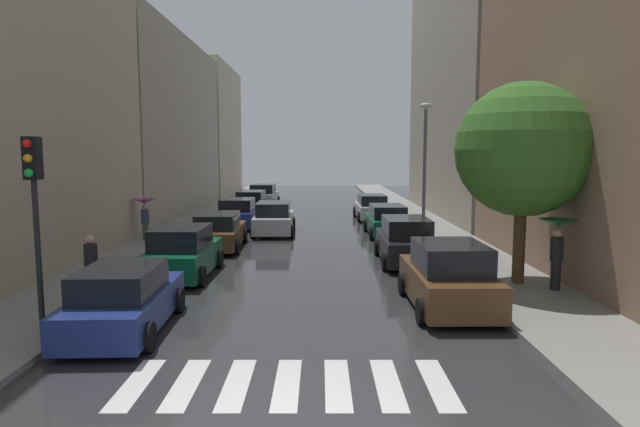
{
  "coord_description": "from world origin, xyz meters",
  "views": [
    {
      "loc": [
        0.59,
        -6.97,
        4.11
      ],
      "look_at": [
        0.49,
        22.85,
        0.72
      ],
      "focal_mm": 30.1,
      "sensor_mm": 36.0,
      "label": 1
    }
  ],
  "objects_px": {
    "pedestrian_foreground": "(93,264)",
    "pedestrian_by_kerb": "(147,210)",
    "parked_car_right_nearest": "(450,278)",
    "parked_car_left_second": "(185,253)",
    "parked_car_left_fifth": "(253,203)",
    "parked_car_right_third": "(389,221)",
    "car_midroad": "(276,219)",
    "street_tree_right": "(525,150)",
    "parked_car_right_second": "(407,242)",
    "lamp_post_right": "(427,159)",
    "traffic_light_left_corner": "(36,192)",
    "parked_car_right_fourth": "(373,208)",
    "parked_car_left_sixth": "(265,196)",
    "pedestrian_near_tree": "(559,238)",
    "parked_car_left_third": "(220,232)",
    "parked_car_left_nearest": "(125,301)",
    "parked_car_left_fourth": "(240,214)"
  },
  "relations": [
    {
      "from": "parked_car_right_second",
      "to": "pedestrian_near_tree",
      "type": "relative_size",
      "value": 2.11
    },
    {
      "from": "parked_car_right_fourth",
      "to": "parked_car_left_fifth",
      "type": "bearing_deg",
      "value": 70.79
    },
    {
      "from": "car_midroad",
      "to": "pedestrian_foreground",
      "type": "height_order",
      "value": "pedestrian_foreground"
    },
    {
      "from": "parked_car_right_nearest",
      "to": "parked_car_right_second",
      "type": "distance_m",
      "value": 5.94
    },
    {
      "from": "parked_car_right_second",
      "to": "pedestrian_by_kerb",
      "type": "height_order",
      "value": "pedestrian_by_kerb"
    },
    {
      "from": "parked_car_left_third",
      "to": "parked_car_right_third",
      "type": "distance_m",
      "value": 8.52
    },
    {
      "from": "pedestrian_near_tree",
      "to": "parked_car_left_fourth",
      "type": "bearing_deg",
      "value": 175.03
    },
    {
      "from": "parked_car_right_second",
      "to": "car_midroad",
      "type": "relative_size",
      "value": 0.96
    },
    {
      "from": "parked_car_left_sixth",
      "to": "street_tree_right",
      "type": "height_order",
      "value": "street_tree_right"
    },
    {
      "from": "parked_car_left_sixth",
      "to": "pedestrian_near_tree",
      "type": "relative_size",
      "value": 2.06
    },
    {
      "from": "traffic_light_left_corner",
      "to": "parked_car_right_third",
      "type": "bearing_deg",
      "value": 58.33
    },
    {
      "from": "pedestrian_foreground",
      "to": "pedestrian_by_kerb",
      "type": "bearing_deg",
      "value": 177.88
    },
    {
      "from": "street_tree_right",
      "to": "pedestrian_foreground",
      "type": "bearing_deg",
      "value": -173.26
    },
    {
      "from": "parked_car_left_fourth",
      "to": "lamp_post_right",
      "type": "distance_m",
      "value": 10.71
    },
    {
      "from": "parked_car_left_second",
      "to": "pedestrian_by_kerb",
      "type": "bearing_deg",
      "value": 27.61
    },
    {
      "from": "parked_car_right_fourth",
      "to": "pedestrian_near_tree",
      "type": "height_order",
      "value": "pedestrian_near_tree"
    },
    {
      "from": "parked_car_left_fifth",
      "to": "parked_car_right_third",
      "type": "height_order",
      "value": "parked_car_left_fifth"
    },
    {
      "from": "pedestrian_foreground",
      "to": "parked_car_left_second",
      "type": "bearing_deg",
      "value": 135.83
    },
    {
      "from": "parked_car_left_second",
      "to": "lamp_post_right",
      "type": "bearing_deg",
      "value": -49.17
    },
    {
      "from": "parked_car_left_fifth",
      "to": "parked_car_left_second",
      "type": "bearing_deg",
      "value": -178.63
    },
    {
      "from": "parked_car_left_fifth",
      "to": "parked_car_right_fourth",
      "type": "relative_size",
      "value": 0.98
    },
    {
      "from": "parked_car_left_nearest",
      "to": "parked_car_right_third",
      "type": "xyz_separation_m",
      "value": [
        7.86,
        14.46,
        -0.0
      ]
    },
    {
      "from": "car_midroad",
      "to": "parked_car_left_third",
      "type": "bearing_deg",
      "value": 153.87
    },
    {
      "from": "pedestrian_foreground",
      "to": "street_tree_right",
      "type": "xyz_separation_m",
      "value": [
        12.45,
        1.47,
        3.16
      ]
    },
    {
      "from": "parked_car_right_third",
      "to": "parked_car_right_nearest",
      "type": "bearing_deg",
      "value": 179.4
    },
    {
      "from": "parked_car_right_fourth",
      "to": "pedestrian_foreground",
      "type": "bearing_deg",
      "value": 150.96
    },
    {
      "from": "parked_car_left_nearest",
      "to": "parked_car_right_second",
      "type": "bearing_deg",
      "value": -46.85
    },
    {
      "from": "car_midroad",
      "to": "lamp_post_right",
      "type": "height_order",
      "value": "lamp_post_right"
    },
    {
      "from": "parked_car_right_fourth",
      "to": "pedestrian_by_kerb",
      "type": "height_order",
      "value": "pedestrian_by_kerb"
    },
    {
      "from": "street_tree_right",
      "to": "lamp_post_right",
      "type": "height_order",
      "value": "lamp_post_right"
    },
    {
      "from": "car_midroad",
      "to": "street_tree_right",
      "type": "bearing_deg",
      "value": -143.54
    },
    {
      "from": "parked_car_left_sixth",
      "to": "pedestrian_by_kerb",
      "type": "distance_m",
      "value": 17.35
    },
    {
      "from": "parked_car_right_third",
      "to": "traffic_light_left_corner",
      "type": "height_order",
      "value": "traffic_light_left_corner"
    },
    {
      "from": "parked_car_left_fifth",
      "to": "parked_car_right_fourth",
      "type": "distance_m",
      "value": 8.15
    },
    {
      "from": "parked_car_right_second",
      "to": "traffic_light_left_corner",
      "type": "bearing_deg",
      "value": 133.06
    },
    {
      "from": "parked_car_right_fourth",
      "to": "traffic_light_left_corner",
      "type": "height_order",
      "value": "traffic_light_left_corner"
    },
    {
      "from": "parked_car_left_fourth",
      "to": "traffic_light_left_corner",
      "type": "bearing_deg",
      "value": 174.97
    },
    {
      "from": "traffic_light_left_corner",
      "to": "pedestrian_by_kerb",
      "type": "bearing_deg",
      "value": 98.65
    },
    {
      "from": "parked_car_left_third",
      "to": "parked_car_left_fifth",
      "type": "distance_m",
      "value": 12.62
    },
    {
      "from": "parked_car_right_third",
      "to": "pedestrian_near_tree",
      "type": "distance_m",
      "value": 11.8
    },
    {
      "from": "parked_car_right_nearest",
      "to": "parked_car_left_third",
      "type": "bearing_deg",
      "value": 40.09
    },
    {
      "from": "parked_car_right_nearest",
      "to": "parked_car_left_second",
      "type": "bearing_deg",
      "value": 64.58
    },
    {
      "from": "pedestrian_near_tree",
      "to": "lamp_post_right",
      "type": "xyz_separation_m",
      "value": [
        -1.88,
        10.24,
        2.14
      ]
    },
    {
      "from": "pedestrian_by_kerb",
      "to": "lamp_post_right",
      "type": "height_order",
      "value": "lamp_post_right"
    },
    {
      "from": "parked_car_right_second",
      "to": "lamp_post_right",
      "type": "bearing_deg",
      "value": -16.79
    },
    {
      "from": "parked_car_right_fourth",
      "to": "pedestrian_near_tree",
      "type": "xyz_separation_m",
      "value": [
        3.64,
        -17.76,
        0.94
      ]
    },
    {
      "from": "pedestrian_near_tree",
      "to": "street_tree_right",
      "type": "relative_size",
      "value": 0.34
    },
    {
      "from": "pedestrian_near_tree",
      "to": "pedestrian_by_kerb",
      "type": "relative_size",
      "value": 1.11
    },
    {
      "from": "pedestrian_foreground",
      "to": "street_tree_right",
      "type": "relative_size",
      "value": 0.28
    },
    {
      "from": "parked_car_right_third",
      "to": "pedestrian_near_tree",
      "type": "bearing_deg",
      "value": -163.53
    }
  ]
}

